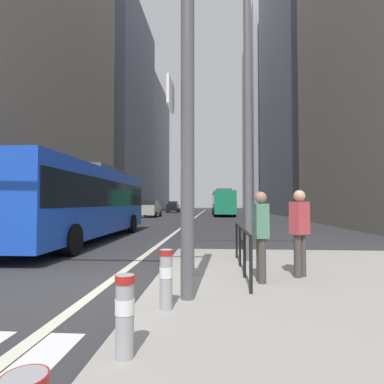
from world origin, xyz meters
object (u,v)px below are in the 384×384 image
bollard_back (189,250)px  pedestrian_walking (300,228)px  city_bus_red_receding (223,202)px  car_receding_far (219,207)px  bollard_right (166,276)px  car_oncoming_mid (173,207)px  car_oncoming_far (150,209)px  street_lamp_post (247,68)px  traffic_signal_gantry (45,54)px  pedestrian_waiting (261,232)px  city_bus_blue_oncoming (84,199)px  car_receding_near (223,206)px  bollard_left (125,311)px

bollard_back → pedestrian_walking: pedestrian_walking is taller
city_bus_red_receding → car_receding_far: size_ratio=2.75×
bollard_right → bollard_back: (0.17, 2.08, 0.05)m
car_oncoming_mid → car_oncoming_far: same height
street_lamp_post → bollard_right: size_ratio=9.49×
traffic_signal_gantry → bollard_back: bearing=34.4°
traffic_signal_gantry → street_lamp_post: size_ratio=0.88×
car_receding_far → pedestrian_walking: size_ratio=2.42×
car_receding_far → car_oncoming_far: same height
street_lamp_post → pedestrian_walking: bearing=-64.4°
pedestrian_walking → street_lamp_post: bearing=115.6°
pedestrian_waiting → pedestrian_walking: size_ratio=0.97×
pedestrian_waiting → city_bus_red_receding: bearing=89.6°
car_oncoming_far → bollard_back: size_ratio=4.59×
city_bus_blue_oncoming → street_lamp_post: 8.97m
pedestrian_waiting → car_receding_near: bearing=89.1°
city_bus_blue_oncoming → traffic_signal_gantry: (2.89, -8.38, 2.32)m
car_oncoming_far → pedestrian_walking: 30.88m
car_oncoming_mid → city_bus_blue_oncoming: bearing=-87.8°
bollard_right → city_bus_blue_oncoming: bearing=119.5°
city_bus_blue_oncoming → bollard_right: (5.02, -8.89, -1.22)m
city_bus_blue_oncoming → street_lamp_post: size_ratio=1.48×
city_bus_blue_oncoming → pedestrian_waiting: bearing=-47.8°
car_oncoming_mid → car_receding_near: (9.00, 8.15, -0.00)m
car_oncoming_mid → traffic_signal_gantry: 49.99m
car_oncoming_far → city_bus_red_receding: bearing=31.1°
city_bus_blue_oncoming → city_bus_red_receding: size_ratio=1.00×
car_receding_far → traffic_signal_gantry: size_ratio=0.61×
car_oncoming_far → pedestrian_walking: bearing=-72.6°
car_oncoming_far → traffic_signal_gantry: (4.64, -31.09, 3.17)m
car_oncoming_mid → bollard_left: bearing=-82.9°
car_receding_near → car_receding_far: same height
city_bus_blue_oncoming → street_lamp_post: bearing=-37.1°
car_oncoming_far → pedestrian_walking: car_oncoming_far is taller
car_oncoming_mid → pedestrian_walking: size_ratio=2.58×
car_receding_near → pedestrian_waiting: car_receding_near is taller
car_receding_near → traffic_signal_gantry: 58.10m
pedestrian_waiting → car_receding_far: bearing=90.1°
traffic_signal_gantry → pedestrian_walking: size_ratio=3.98×
car_receding_far → bollard_left: size_ratio=5.35×
street_lamp_post → pedestrian_walking: 4.59m
bollard_right → bollard_left: bearing=-97.7°
car_receding_near → pedestrian_waiting: 56.72m
car_receding_far → bollard_left: 48.73m
traffic_signal_gantry → bollard_back: (2.30, 1.58, -3.48)m
bollard_back → pedestrian_walking: size_ratio=0.53×
pedestrian_waiting → pedestrian_walking: 0.99m
bollard_back → pedestrian_waiting: bearing=-18.1°
bollard_back → pedestrian_waiting: size_ratio=0.55×
traffic_signal_gantry → bollard_right: (2.14, -0.50, -3.54)m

